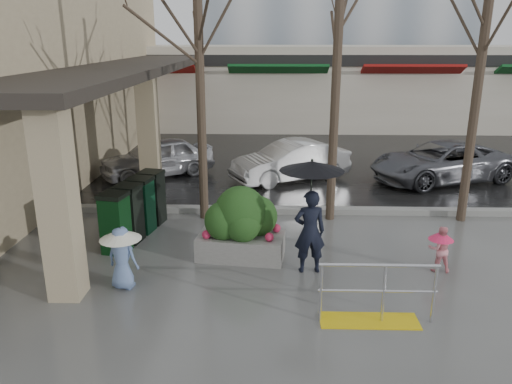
{
  "coord_description": "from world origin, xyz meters",
  "views": [
    {
      "loc": [
        -0.33,
        -8.37,
        4.42
      ],
      "look_at": [
        -0.62,
        1.65,
        1.3
      ],
      "focal_mm": 35.0,
      "sensor_mm": 36.0,
      "label": 1
    }
  ],
  "objects_px": {
    "tree_west": "(198,6)",
    "car_c": "(441,162)",
    "handrail": "(374,301)",
    "child_pink": "(440,246)",
    "woman": "(311,206)",
    "planter": "(241,224)",
    "tree_mideast": "(487,17)",
    "child_blue": "(122,251)",
    "car_b": "(291,161)",
    "car_a": "(157,157)",
    "news_boxes": "(135,209)"
  },
  "relations": [
    {
      "from": "tree_west",
      "to": "car_c",
      "type": "distance_m",
      "value": 9.12
    },
    {
      "from": "handrail",
      "to": "car_c",
      "type": "xyz_separation_m",
      "value": [
        3.74,
        8.4,
        0.25
      ]
    },
    {
      "from": "tree_west",
      "to": "car_c",
      "type": "relative_size",
      "value": 1.5
    },
    {
      "from": "child_pink",
      "to": "car_c",
      "type": "xyz_separation_m",
      "value": [
        2.1,
        6.51,
        0.1
      ]
    },
    {
      "from": "woman",
      "to": "handrail",
      "type": "bearing_deg",
      "value": 110.18
    },
    {
      "from": "woman",
      "to": "planter",
      "type": "relative_size",
      "value": 1.22
    },
    {
      "from": "tree_west",
      "to": "tree_mideast",
      "type": "relative_size",
      "value": 1.05
    },
    {
      "from": "woman",
      "to": "child_blue",
      "type": "distance_m",
      "value": 3.59
    },
    {
      "from": "child_pink",
      "to": "car_b",
      "type": "distance_m",
      "value": 6.99
    },
    {
      "from": "tree_west",
      "to": "car_b",
      "type": "relative_size",
      "value": 1.78
    },
    {
      "from": "tree_west",
      "to": "car_b",
      "type": "distance_m",
      "value": 6.15
    },
    {
      "from": "tree_mideast",
      "to": "car_c",
      "type": "xyz_separation_m",
      "value": [
        0.6,
        3.6,
        -4.23
      ]
    },
    {
      "from": "tree_mideast",
      "to": "child_blue",
      "type": "relative_size",
      "value": 5.48
    },
    {
      "from": "woman",
      "to": "planter",
      "type": "bearing_deg",
      "value": -31.29
    },
    {
      "from": "handrail",
      "to": "car_b",
      "type": "height_order",
      "value": "car_b"
    },
    {
      "from": "woman",
      "to": "child_pink",
      "type": "height_order",
      "value": "woman"
    },
    {
      "from": "woman",
      "to": "car_a",
      "type": "height_order",
      "value": "woman"
    },
    {
      "from": "planter",
      "to": "car_b",
      "type": "relative_size",
      "value": 0.49
    },
    {
      "from": "handrail",
      "to": "planter",
      "type": "bearing_deg",
      "value": 133.24
    },
    {
      "from": "tree_mideast",
      "to": "planter",
      "type": "xyz_separation_m",
      "value": [
        -5.42,
        -2.38,
        -4.12
      ]
    },
    {
      "from": "car_c",
      "to": "child_pink",
      "type": "bearing_deg",
      "value": -37.61
    },
    {
      "from": "child_pink",
      "to": "car_b",
      "type": "xyz_separation_m",
      "value": [
        -2.67,
        6.46,
        0.1
      ]
    },
    {
      "from": "tree_mideast",
      "to": "car_b",
      "type": "bearing_deg",
      "value": 139.67
    },
    {
      "from": "car_b",
      "to": "car_c",
      "type": "bearing_deg",
      "value": 62.35
    },
    {
      "from": "child_pink",
      "to": "car_b",
      "type": "bearing_deg",
      "value": -65.41
    },
    {
      "from": "tree_west",
      "to": "woman",
      "type": "height_order",
      "value": "tree_west"
    },
    {
      "from": "planter",
      "to": "car_b",
      "type": "distance_m",
      "value": 6.05
    },
    {
      "from": "planter",
      "to": "news_boxes",
      "type": "xyz_separation_m",
      "value": [
        -2.49,
        1.09,
        -0.08
      ]
    },
    {
      "from": "tree_mideast",
      "to": "woman",
      "type": "relative_size",
      "value": 2.86
    },
    {
      "from": "tree_west",
      "to": "tree_mideast",
      "type": "xyz_separation_m",
      "value": [
        6.5,
        0.0,
        -0.22
      ]
    },
    {
      "from": "car_c",
      "to": "handrail",
      "type": "bearing_deg",
      "value": -43.73
    },
    {
      "from": "woman",
      "to": "car_b",
      "type": "height_order",
      "value": "woman"
    },
    {
      "from": "tree_mideast",
      "to": "handrail",
      "type": "bearing_deg",
      "value": -123.19
    },
    {
      "from": "tree_west",
      "to": "tree_mideast",
      "type": "height_order",
      "value": "tree_west"
    },
    {
      "from": "car_a",
      "to": "planter",
      "type": "bearing_deg",
      "value": -5.82
    },
    {
      "from": "woman",
      "to": "child_pink",
      "type": "xyz_separation_m",
      "value": [
        2.56,
        0.08,
        -0.82
      ]
    },
    {
      "from": "handrail",
      "to": "car_a",
      "type": "height_order",
      "value": "car_a"
    },
    {
      "from": "planter",
      "to": "car_c",
      "type": "bearing_deg",
      "value": 44.78
    },
    {
      "from": "car_c",
      "to": "car_b",
      "type": "bearing_deg",
      "value": -109.07
    },
    {
      "from": "news_boxes",
      "to": "handrail",
      "type": "bearing_deg",
      "value": -24.36
    },
    {
      "from": "tree_west",
      "to": "child_blue",
      "type": "distance_m",
      "value": 5.85
    },
    {
      "from": "woman",
      "to": "child_pink",
      "type": "bearing_deg",
      "value": 175.12
    },
    {
      "from": "news_boxes",
      "to": "car_b",
      "type": "relative_size",
      "value": 0.63
    },
    {
      "from": "child_blue",
      "to": "woman",
      "type": "bearing_deg",
      "value": -152.24
    },
    {
      "from": "car_b",
      "to": "news_boxes",
      "type": "bearing_deg",
      "value": -65.99
    },
    {
      "from": "handrail",
      "to": "car_c",
      "type": "distance_m",
      "value": 9.2
    },
    {
      "from": "child_blue",
      "to": "planter",
      "type": "xyz_separation_m",
      "value": [
        2.08,
        1.39,
        0.02
      ]
    },
    {
      "from": "handrail",
      "to": "car_a",
      "type": "xyz_separation_m",
      "value": [
        -5.42,
        8.75,
        0.25
      ]
    },
    {
      "from": "car_c",
      "to": "news_boxes",
      "type": "bearing_deg",
      "value": -79.86
    },
    {
      "from": "handrail",
      "to": "tree_west",
      "type": "distance_m",
      "value": 7.52
    }
  ]
}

